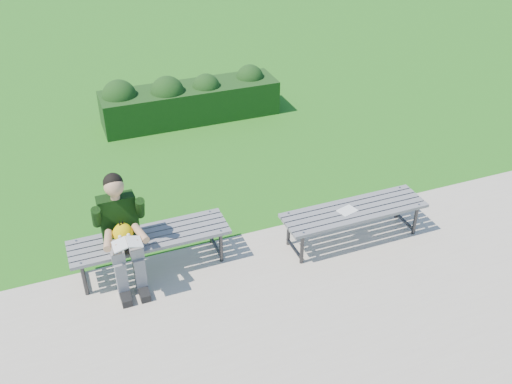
# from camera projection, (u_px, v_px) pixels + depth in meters

# --- Properties ---
(ground) EXTENTS (80.00, 80.00, 0.00)m
(ground) POSITION_uv_depth(u_px,v_px,m) (252.00, 233.00, 7.25)
(ground) COLOR #2F6618
(ground) RESTS_ON ground
(walkway) EXTENTS (30.00, 3.50, 0.02)m
(walkway) POSITION_uv_depth(u_px,v_px,m) (313.00, 328.00, 5.87)
(walkway) COLOR beige
(walkway) RESTS_ON ground
(hedge) EXTENTS (3.06, 0.79, 0.86)m
(hedge) POSITION_uv_depth(u_px,v_px,m) (186.00, 99.00, 9.86)
(hedge) COLOR #0D3D0E
(hedge) RESTS_ON ground
(bench_left) EXTENTS (1.80, 0.50, 0.46)m
(bench_left) POSITION_uv_depth(u_px,v_px,m) (150.00, 240.00, 6.45)
(bench_left) COLOR gray
(bench_left) RESTS_ON walkway
(bench_right) EXTENTS (1.80, 0.50, 0.46)m
(bench_right) POSITION_uv_depth(u_px,v_px,m) (354.00, 213.00, 6.91)
(bench_right) COLOR gray
(bench_right) RESTS_ON walkway
(seated_boy) EXTENTS (0.56, 0.76, 1.31)m
(seated_boy) POSITION_uv_depth(u_px,v_px,m) (121.00, 229.00, 6.13)
(seated_boy) COLOR gray
(seated_boy) RESTS_ON walkway
(paper_sheet) EXTENTS (0.25, 0.21, 0.01)m
(paper_sheet) POSITION_uv_depth(u_px,v_px,m) (347.00, 211.00, 6.84)
(paper_sheet) COLOR white
(paper_sheet) RESTS_ON bench_right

